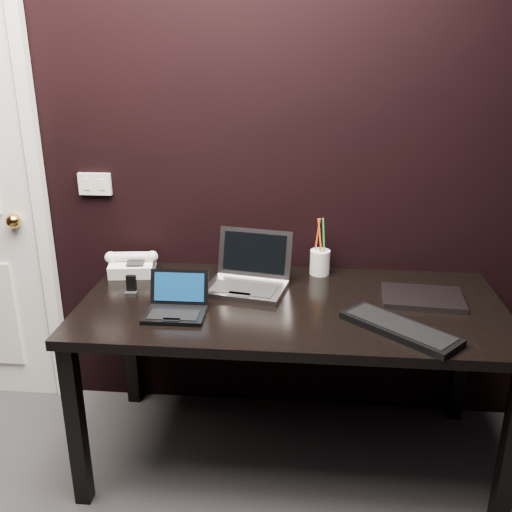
# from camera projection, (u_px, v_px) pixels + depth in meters

# --- Properties ---
(wall_back) EXTENTS (4.00, 0.00, 4.00)m
(wall_back) POSITION_uv_depth(u_px,v_px,m) (229.00, 146.00, 2.50)
(wall_back) COLOR black
(wall_back) RESTS_ON ground
(wall_switch) EXTENTS (0.15, 0.02, 0.10)m
(wall_switch) POSITION_uv_depth(u_px,v_px,m) (95.00, 184.00, 2.61)
(wall_switch) COLOR silver
(wall_switch) RESTS_ON wall_back
(desk) EXTENTS (1.70, 0.80, 0.74)m
(desk) POSITION_uv_depth(u_px,v_px,m) (291.00, 320.00, 2.32)
(desk) COLOR black
(desk) RESTS_ON ground
(netbook) EXTENTS (0.23, 0.21, 0.15)m
(netbook) POSITION_uv_depth(u_px,v_px,m) (176.00, 306.00, 2.19)
(netbook) COLOR black
(netbook) RESTS_ON desk
(silver_laptop) EXTENTS (0.37, 0.35, 0.22)m
(silver_laptop) POSITION_uv_depth(u_px,v_px,m) (248.00, 278.00, 2.42)
(silver_laptop) COLOR #959499
(silver_laptop) RESTS_ON desk
(ext_keyboard) EXTENTS (0.43, 0.40, 0.03)m
(ext_keyboard) POSITION_uv_depth(u_px,v_px,m) (400.00, 328.00, 2.06)
(ext_keyboard) COLOR black
(ext_keyboard) RESTS_ON desk
(closed_laptop) EXTENTS (0.34, 0.25, 0.02)m
(closed_laptop) POSITION_uv_depth(u_px,v_px,m) (423.00, 298.00, 2.32)
(closed_laptop) COLOR gray
(closed_laptop) RESTS_ON desk
(desk_phone) EXTENTS (0.24, 0.20, 0.12)m
(desk_phone) POSITION_uv_depth(u_px,v_px,m) (132.00, 264.00, 2.58)
(desk_phone) COLOR white
(desk_phone) RESTS_ON desk
(mobile_phone) EXTENTS (0.05, 0.04, 0.08)m
(mobile_phone) POSITION_uv_depth(u_px,v_px,m) (131.00, 288.00, 2.36)
(mobile_phone) COLOR black
(mobile_phone) RESTS_ON desk
(pen_cup) EXTENTS (0.11, 0.11, 0.26)m
(pen_cup) POSITION_uv_depth(u_px,v_px,m) (320.00, 261.00, 2.57)
(pen_cup) COLOR white
(pen_cup) RESTS_ON desk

